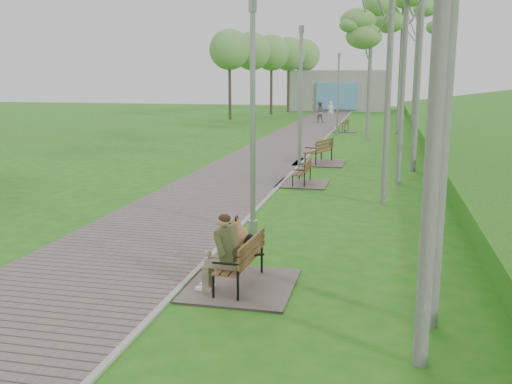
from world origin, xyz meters
TOP-DOWN VIEW (x-y plane):
  - ground at (0.00, 0.00)m, footprint 120.00×120.00m
  - walkway at (-1.75, 21.50)m, footprint 3.50×67.00m
  - kerb at (0.00, 21.50)m, footprint 0.10×67.00m
  - building_north at (-1.50, 50.97)m, footprint 10.00×5.20m
  - bench_main at (0.87, 0.01)m, footprint 1.74×1.93m
  - bench_second at (0.64, 9.39)m, footprint 1.58×1.76m
  - bench_third at (0.66, 14.04)m, footprint 1.97×2.19m
  - bench_far at (0.69, 27.68)m, footprint 1.55×1.72m
  - lamp_post_near at (0.40, 3.34)m, footprint 0.19×0.19m
  - lamp_post_second at (0.34, 10.88)m, footprint 0.20×0.20m
  - lamp_post_third at (0.43, 25.73)m, footprint 0.18×0.18m
  - pedestrian_near at (-1.07, 37.41)m, footprint 0.61×0.48m
  - pedestrian_far at (-1.57, 34.04)m, footprint 0.77×0.60m
  - birch_mid_c at (2.28, 23.42)m, footprint 2.92×2.92m
  - birch_far_b at (3.95, 26.46)m, footprint 2.79×2.79m
  - birch_far_c at (5.07, 31.99)m, footprint 2.68×2.68m

SIDE VIEW (x-z plane):
  - ground at x=0.00m, z-range 0.00..0.00m
  - walkway at x=-1.75m, z-range 0.00..0.04m
  - kerb at x=0.00m, z-range 0.00..0.05m
  - bench_far at x=0.69m, z-range -0.30..0.65m
  - bench_second at x=0.64m, z-range -0.31..0.66m
  - bench_third at x=0.66m, z-range -0.38..0.83m
  - bench_main at x=0.87m, z-range -0.33..1.18m
  - pedestrian_near at x=-1.07m, z-range 0.00..1.48m
  - pedestrian_far at x=-1.57m, z-range 0.00..1.59m
  - building_north at x=-1.50m, z-range -0.01..3.99m
  - lamp_post_third at x=0.43m, z-range -0.16..4.60m
  - lamp_post_near at x=0.40m, z-range -0.16..4.83m
  - lamp_post_second at x=0.34m, z-range -0.17..4.94m
  - birch_mid_c at x=2.28m, z-range 2.39..10.78m
  - birch_far_b at x=3.95m, z-range 2.58..11.64m
  - birch_far_c at x=5.07m, z-range 2.90..13.08m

